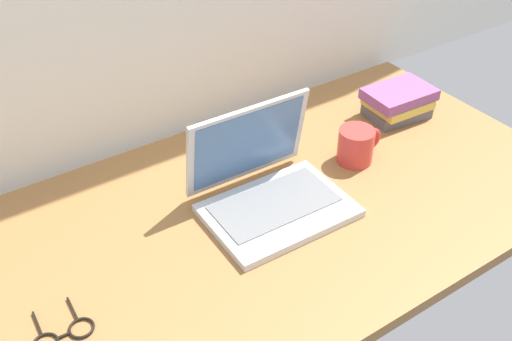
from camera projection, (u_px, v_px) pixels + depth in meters
desk at (240, 226)px, 1.30m from camera, size 1.60×0.76×0.03m
laptop at (267, 187)px, 1.31m from camera, size 0.31×0.26×0.22m
coffee_mug at (357, 145)px, 1.44m from camera, size 0.12×0.09×0.09m
eyeglasses at (63, 334)px, 1.05m from camera, size 0.11×0.11×0.01m
book_stack at (398, 102)px, 1.61m from camera, size 0.19×0.14×0.08m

